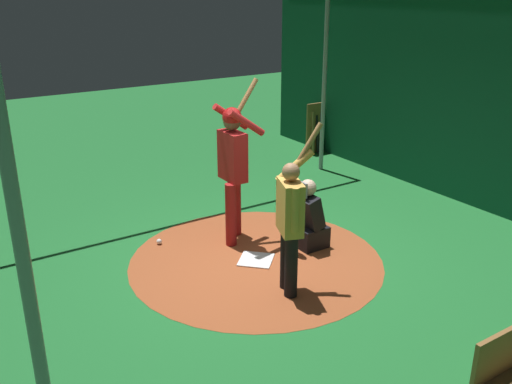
{
  "coord_description": "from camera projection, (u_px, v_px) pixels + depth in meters",
  "views": [
    {
      "loc": [
        3.54,
        5.43,
        3.39
      ],
      "look_at": [
        0.0,
        0.0,
        0.95
      ],
      "focal_mm": 39.29,
      "sensor_mm": 36.0,
      "label": 1
    }
  ],
  "objects": [
    {
      "name": "baseball_0",
      "position": [
        159.0,
        242.0,
        7.69
      ],
      "size": [
        0.07,
        0.07,
        0.07
      ],
      "primitive_type": "sphere",
      "color": "white",
      "rests_on": "dirt_circle"
    },
    {
      "name": "cage_frame",
      "position": [
        256.0,
        76.0,
        6.42
      ],
      "size": [
        6.33,
        5.08,
        3.4
      ],
      "color": "gray",
      "rests_on": "ground"
    },
    {
      "name": "visitor",
      "position": [
        290.0,
        220.0,
        6.23
      ],
      "size": [
        0.65,
        0.51,
        1.95
      ],
      "rotation": [
        0.0,
        0.0,
        -0.37
      ],
      "color": "black",
      "rests_on": "ground"
    },
    {
      "name": "home_plate",
      "position": [
        256.0,
        260.0,
        7.25
      ],
      "size": [
        0.59,
        0.59,
        0.01
      ],
      "primitive_type": "cube",
      "rotation": [
        0.0,
        0.0,
        0.79
      ],
      "color": "white",
      "rests_on": "dirt_circle"
    },
    {
      "name": "batter",
      "position": [
        233.0,
        161.0,
        7.47
      ],
      "size": [
        0.68,
        0.49,
        2.2
      ],
      "color": "maroon",
      "rests_on": "ground"
    },
    {
      "name": "dirt_circle",
      "position": [
        256.0,
        260.0,
        7.26
      ],
      "size": [
        3.27,
        3.27,
        0.01
      ],
      "primitive_type": "cylinder",
      "color": "#9E4C28",
      "rests_on": "ground"
    },
    {
      "name": "ground_plane",
      "position": [
        256.0,
        260.0,
        7.26
      ],
      "size": [
        26.01,
        26.01,
        0.0
      ],
      "primitive_type": "plane",
      "color": "#1E6B2D"
    },
    {
      "name": "catcher",
      "position": [
        308.0,
        221.0,
        7.51
      ],
      "size": [
        0.58,
        0.4,
        0.97
      ],
      "color": "black",
      "rests_on": "ground"
    },
    {
      "name": "bat_rack",
      "position": [
        318.0,
        129.0,
        11.72
      ],
      "size": [
        0.58,
        0.18,
        1.05
      ],
      "color": "olive",
      "rests_on": "ground"
    },
    {
      "name": "back_wall",
      "position": [
        475.0,
        85.0,
        8.66
      ],
      "size": [
        0.22,
        10.01,
        3.77
      ],
      "color": "#0F472D",
      "rests_on": "ground"
    }
  ]
}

